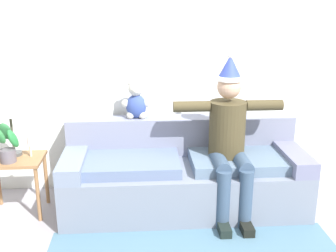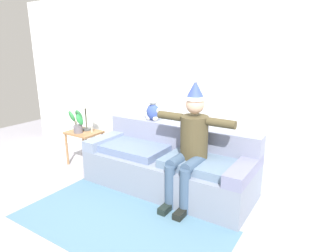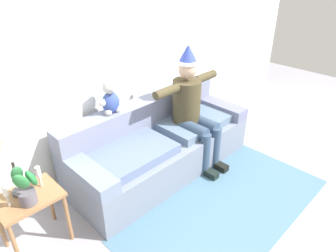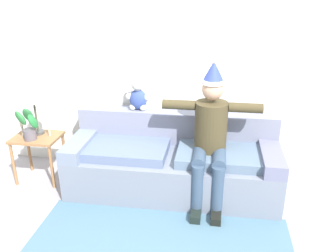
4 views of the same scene
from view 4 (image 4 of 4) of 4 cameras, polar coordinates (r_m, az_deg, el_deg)
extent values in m
plane|color=#9A98A3|center=(3.26, -1.59, -19.41)|extent=(10.00, 10.00, 0.00)
cube|color=white|center=(4.06, 1.99, 10.56)|extent=(7.00, 0.10, 2.70)
cube|color=slate|center=(3.92, 0.82, -7.51)|extent=(2.30, 0.88, 0.45)
cube|color=gray|center=(4.03, 1.46, -0.12)|extent=(2.30, 0.24, 0.38)
cube|color=slate|center=(4.04, -13.95, -2.59)|extent=(0.22, 0.88, 0.15)
cube|color=slate|center=(3.81, 16.60, -4.45)|extent=(0.22, 0.88, 0.15)
cube|color=slate|center=(3.85, -6.93, -3.74)|extent=(0.92, 0.62, 0.10)
cube|color=slate|center=(3.73, 8.68, -4.73)|extent=(0.92, 0.62, 0.10)
cylinder|color=#433B24|center=(3.63, 7.10, -0.03)|extent=(0.34, 0.34, 0.52)
sphere|color=tan|center=(3.50, 7.41, 6.05)|extent=(0.22, 0.22, 0.22)
cylinder|color=white|center=(3.47, 7.47, 7.27)|extent=(0.23, 0.23, 0.04)
cone|color=#2F41A0|center=(3.45, 7.56, 9.03)|extent=(0.21, 0.21, 0.20)
sphere|color=white|center=(3.43, 7.65, 10.66)|extent=(0.06, 0.06, 0.06)
cylinder|color=#364B65|center=(3.55, 5.19, -5.04)|extent=(0.14, 0.40, 0.14)
cylinder|color=#364B65|center=(3.52, 4.84, -10.48)|extent=(0.13, 0.13, 0.55)
cube|color=black|center=(3.58, 4.63, -14.31)|extent=(0.10, 0.24, 0.08)
cylinder|color=#364B65|center=(3.55, 8.43, -5.22)|extent=(0.14, 0.40, 0.14)
cylinder|color=#364B65|center=(3.51, 8.15, -10.67)|extent=(0.13, 0.13, 0.55)
cube|color=black|center=(3.58, 7.93, -14.50)|extent=(0.10, 0.24, 0.08)
cylinder|color=#433B24|center=(3.57, 1.80, 3.54)|extent=(0.34, 0.10, 0.10)
cylinder|color=#433B24|center=(3.56, 12.75, 2.95)|extent=(0.34, 0.10, 0.10)
ellipsoid|color=#344A93|center=(4.00, -4.97, 4.39)|extent=(0.20, 0.16, 0.24)
sphere|color=beige|center=(3.95, -5.05, 6.88)|extent=(0.15, 0.15, 0.15)
sphere|color=beige|center=(3.89, -5.25, 6.50)|extent=(0.07, 0.07, 0.07)
sphere|color=beige|center=(3.94, -5.83, 7.63)|extent=(0.05, 0.05, 0.05)
sphere|color=beige|center=(3.92, -4.32, 7.59)|extent=(0.05, 0.05, 0.05)
sphere|color=beige|center=(4.01, -6.45, 4.85)|extent=(0.08, 0.08, 0.08)
sphere|color=beige|center=(4.01, -5.86, 3.13)|extent=(0.08, 0.08, 0.08)
sphere|color=beige|center=(3.97, -3.50, 4.74)|extent=(0.08, 0.08, 0.08)
sphere|color=beige|center=(3.98, -4.18, 3.06)|extent=(0.08, 0.08, 0.08)
cube|color=#956A42|center=(4.26, -20.92, -1.78)|extent=(0.52, 0.41, 0.03)
cylinder|color=#956A42|center=(4.36, -24.19, -5.83)|extent=(0.04, 0.04, 0.53)
cylinder|color=#956A42|center=(4.13, -18.68, -6.50)|extent=(0.04, 0.04, 0.53)
cylinder|color=#956A42|center=(4.62, -21.99, -3.89)|extent=(0.04, 0.04, 0.53)
cylinder|color=#956A42|center=(4.41, -16.72, -4.40)|extent=(0.04, 0.04, 0.53)
cylinder|color=#444748|center=(4.32, -20.65, -0.97)|extent=(0.14, 0.14, 0.03)
cylinder|color=#4A4A3A|center=(4.25, -21.00, 1.45)|extent=(0.02, 0.02, 0.36)
cone|color=#ECE5C9|center=(4.17, -21.50, 4.93)|extent=(0.24, 0.24, 0.18)
cylinder|color=#5D5760|center=(4.17, -21.87, -1.31)|extent=(0.14, 0.14, 0.12)
ellipsoid|color=#247336|center=(4.07, -21.46, 0.71)|extent=(0.12, 0.14, 0.21)
ellipsoid|color=#2C693A|center=(4.14, -22.13, 1.72)|extent=(0.14, 0.14, 0.21)
ellipsoid|color=#2A7237|center=(4.05, -23.20, 1.19)|extent=(0.18, 0.13, 0.21)
cylinder|color=beige|center=(4.29, -22.90, -0.82)|extent=(0.02, 0.02, 0.12)
cylinder|color=white|center=(4.25, -23.12, 0.56)|extent=(0.04, 0.04, 0.10)
cylinder|color=beige|center=(4.20, -19.03, -0.86)|extent=(0.02, 0.02, 0.11)
cylinder|color=white|center=(4.16, -19.21, 0.45)|extent=(0.04, 0.04, 0.10)
cube|color=slate|center=(3.25, -1.63, -19.52)|extent=(2.38, 1.16, 0.01)
camera|label=1|loc=(0.90, -89.48, -15.09)|focal=43.19mm
camera|label=2|loc=(1.53, 79.25, -8.44)|focal=30.31mm
camera|label=3|loc=(2.83, -60.95, 14.70)|focal=32.74mm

